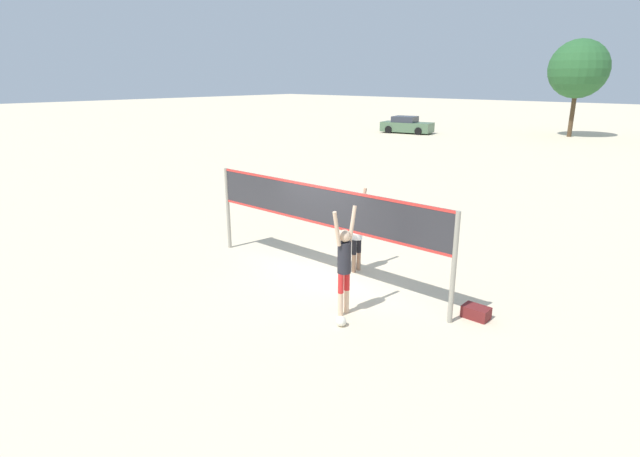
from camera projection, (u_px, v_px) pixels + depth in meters
name	position (u px, v px, depth m)	size (l,w,h in m)	color
ground_plane	(320.00, 278.00, 12.35)	(200.00, 200.00, 0.00)	beige
volleyball_net	(320.00, 212.00, 11.85)	(7.12, 0.10, 2.33)	gray
player_spiker	(344.00, 259.00, 10.13)	(0.28, 0.72, 2.29)	beige
player_blocker	(357.00, 229.00, 12.47)	(0.28, 0.70, 2.13)	tan
volleyball	(341.00, 321.00, 9.94)	(0.21, 0.21, 0.21)	silver
gear_bag	(476.00, 312.00, 10.27)	(0.54, 0.35, 0.25)	maroon
parked_car_near	(407.00, 126.00, 44.12)	(4.71, 2.70, 1.46)	#4C6B4C
tree_left_cluster	(579.00, 69.00, 40.05)	(4.64, 4.64, 7.72)	#4C3823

